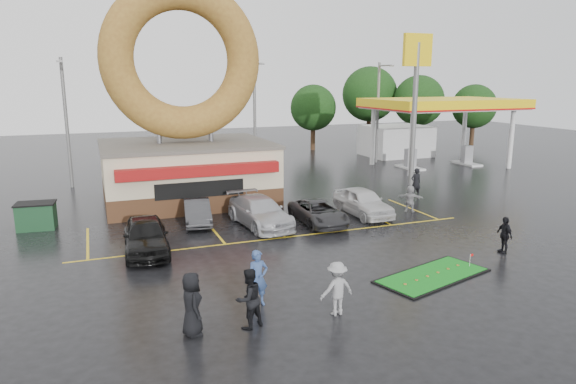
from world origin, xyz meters
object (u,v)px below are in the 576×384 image
object	(u,v)px
car_black	(146,236)
person_blue	(258,278)
streetlight_right	(378,110)
car_white	(363,202)
car_grey	(318,212)
streetlight_left	(66,120)
car_silver	(260,212)
person_cameraman	(504,235)
car_dgrey	(197,212)
putting_green	(433,276)
donut_shop	(185,130)
gas_station	(421,122)
shell_sign	(416,81)
streetlight_mid	(255,114)
dumpster	(36,217)

from	to	relation	value
car_black	person_blue	size ratio (longest dim) A/B	2.40
streetlight_right	car_white	size ratio (longest dim) A/B	1.97
car_grey	streetlight_left	bearing A→B (deg)	129.77
car_silver	person_cameraman	bearing A→B (deg)	-48.74
car_dgrey	putting_green	size ratio (longest dim) A/B	0.74
car_grey	car_white	bearing A→B (deg)	11.88
donut_shop	car_grey	xyz separation A→B (m)	(5.50, -7.90, -3.85)
car_black	car_silver	size ratio (longest dim) A/B	0.89
streetlight_left	car_white	distance (m)	21.42
streetlight_right	gas_station	bearing A→B (deg)	-13.75
shell_sign	car_black	distance (m)	22.31
gas_station	person_cameraman	distance (m)	26.09
gas_station	person_cameraman	size ratio (longest dim) A/B	8.30
donut_shop	gas_station	distance (m)	24.35
streetlight_mid	dumpster	distance (m)	19.70
car_dgrey	car_silver	world-z (taller)	car_silver
shell_sign	streetlight_mid	size ratio (longest dim) A/B	1.18
streetlight_right	person_blue	size ratio (longest dim) A/B	4.64
gas_station	shell_sign	size ratio (longest dim) A/B	1.29
person_blue	putting_green	xyz separation A→B (m)	(7.14, 0.01, -0.93)
gas_station	car_black	xyz separation A→B (m)	(-26.55, -17.44, -2.91)
shell_sign	car_white	size ratio (longest dim) A/B	2.32
car_white	person_cameraman	size ratio (longest dim) A/B	2.78
shell_sign	streetlight_left	world-z (taller)	shell_sign
streetlight_left	car_grey	bearing A→B (deg)	-49.90
car_dgrey	car_white	world-z (taller)	car_white
streetlight_mid	car_grey	bearing A→B (deg)	-95.40
shell_sign	car_silver	xyz separation A→B (m)	(-13.53, -6.22, -6.62)
person_blue	streetlight_right	bearing A→B (deg)	48.06
streetlight_left	car_silver	world-z (taller)	streetlight_left
dumpster	gas_station	bearing A→B (deg)	25.87
donut_shop	streetlight_left	world-z (taller)	donut_shop
car_white	gas_station	bearing A→B (deg)	44.76
gas_station	shell_sign	distance (m)	11.93
donut_shop	streetlight_mid	distance (m)	10.59
gas_station	streetlight_left	size ratio (longest dim) A/B	1.52
car_silver	car_white	bearing A→B (deg)	-6.97
car_black	putting_green	world-z (taller)	car_black
streetlight_left	car_silver	bearing A→B (deg)	-56.18
streetlight_mid	streetlight_right	world-z (taller)	same
streetlight_mid	dumpster	size ratio (longest dim) A/B	5.00
streetlight_left	shell_sign	bearing A→B (deg)	-18.99
car_dgrey	streetlight_right	bearing A→B (deg)	44.41
donut_shop	gas_station	xyz separation A→B (m)	(23.00, 7.97, -0.77)
donut_shop	putting_green	xyz separation A→B (m)	(6.57, -16.38, -4.43)
shell_sign	car_dgrey	distance (m)	18.42
shell_sign	gas_station	bearing A→B (deg)	51.93
gas_station	car_silver	xyz separation A→B (m)	(-20.53, -15.16, -2.95)
donut_shop	person_cameraman	distance (m)	19.19
donut_shop	car_grey	world-z (taller)	donut_shop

